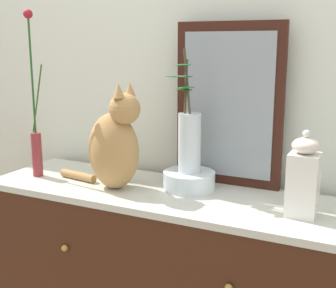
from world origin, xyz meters
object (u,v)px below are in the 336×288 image
Objects in this scene: mirror_leaning at (228,105)px; cat_sitting at (114,145)px; bowl_porcelain at (189,180)px; vase_glass_clear at (189,139)px; vase_slim_green at (36,132)px; jar_lidded_porcelain at (303,178)px.

mirror_leaning reaches higher than cat_sitting.
vase_glass_clear is (-0.00, -0.00, 0.16)m from bowl_porcelain.
jar_lidded_porcelain is at bearing 1.22° from vase_slim_green.
mirror_leaning is at bearing 51.00° from bowl_porcelain.
vase_glass_clear reaches higher than cat_sitting.
bowl_porcelain is 0.44m from jar_lidded_porcelain.
cat_sitting reaches higher than bowl_porcelain.
mirror_leaning is at bearing 33.90° from cat_sitting.
vase_slim_green is at bearing -178.78° from jar_lidded_porcelain.
jar_lidded_porcelain is (0.68, 0.02, -0.04)m from cat_sitting.
bowl_porcelain is at bearing -129.00° from mirror_leaning.
cat_sitting is at bearing 0.07° from vase_slim_green.
vase_glass_clear is at bearing 23.65° from cat_sitting.
vase_glass_clear is (0.25, 0.11, 0.03)m from cat_sitting.
mirror_leaning reaches higher than jar_lidded_porcelain.
mirror_leaning is 0.93× the size of vase_slim_green.
jar_lidded_porcelain is (0.43, -0.09, 0.09)m from bowl_porcelain.
vase_slim_green is 0.64m from vase_glass_clear.
cat_sitting is 0.68m from jar_lidded_porcelain.
mirror_leaning is 0.43m from jar_lidded_porcelain.
vase_slim_green is (-0.37, -0.00, 0.02)m from cat_sitting.
vase_slim_green reaches higher than mirror_leaning.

